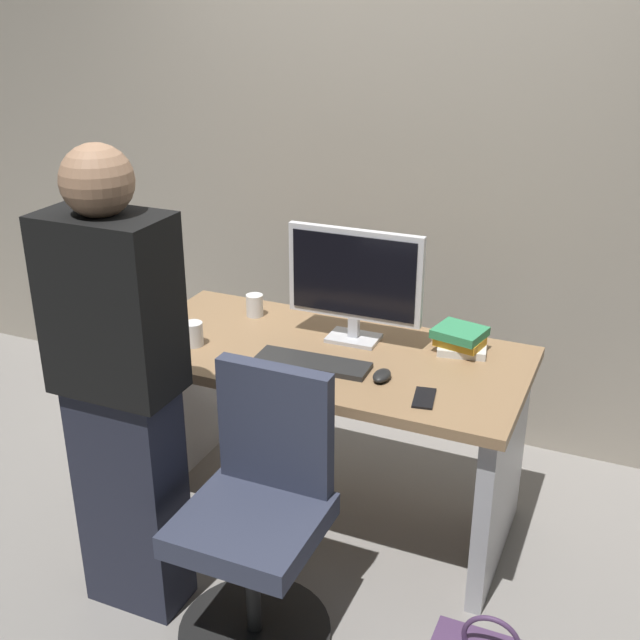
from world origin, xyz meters
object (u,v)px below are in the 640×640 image
Objects in this scene: desk at (325,403)px; monitor at (354,279)px; cup_by_monitor at (255,305)px; person_at_desk at (120,391)px; mouse at (382,376)px; cup_near_keyboard at (193,334)px; office_chair at (259,523)px; keyboard at (313,363)px; cell_phone at (424,398)px; book_stack at (460,340)px.

monitor is (0.06, 0.14, 0.48)m from desk.
monitor is at bearing -8.03° from cup_by_monitor.
person_at_desk is 0.91m from mouse.
cup_by_monitor is (-0.69, 0.34, 0.03)m from mouse.
monitor reaches higher than desk.
cup_near_keyboard is 0.37m from cup_by_monitor.
office_chair is 1.74× the size of monitor.
desk is 0.27m from keyboard.
desk is 0.68m from office_chair.
desk is 0.56m from cell_phone.
cell_phone is (0.40, -0.35, -0.25)m from monitor.
cup_near_keyboard is (-0.56, -0.29, -0.21)m from monitor.
mouse is at bearing 146.96° from cell_phone.
cup_near_keyboard is (-0.49, -0.15, 0.27)m from desk.
person_at_desk reaches higher than office_chair.
mouse is (0.28, -0.14, 0.24)m from desk.
keyboard is at bearing 2.54° from cup_near_keyboard.
cup_by_monitor is 0.89m from book_stack.
keyboard is 2.99× the size of cell_phone.
keyboard is at bearing -144.87° from book_stack.
cell_phone is at bearing -25.65° from cup_by_monitor.
desk is 16.48× the size of cup_by_monitor.
cup_near_keyboard is at bearing 97.81° from person_at_desk.
keyboard is 4.56× the size of cup_near_keyboard.
person_at_desk is 0.92m from cup_by_monitor.
person_at_desk is 0.72m from keyboard.
monitor reaches higher than cell_phone.
person_at_desk reaches higher than cup_near_keyboard.
cup_by_monitor is 0.65× the size of cell_phone.
monitor is (0.48, 0.85, 0.17)m from person_at_desk.
book_stack is (0.48, 0.20, 0.28)m from desk.
keyboard is 0.58m from book_stack.
office_chair reaches higher than mouse.
book_stack is (0.41, 0.06, -0.21)m from monitor.
person_at_desk is at bearing -90.16° from cup_by_monitor.
cup_by_monitor is at bearing 153.64° from desk.
desk is 0.94× the size of person_at_desk.
cup_near_keyboard is at bearing -102.54° from cup_by_monitor.
keyboard is 0.50m from cup_near_keyboard.
office_chair reaches higher than cup_by_monitor.
mouse is 0.77m from cup_by_monitor.
desk is 0.89m from person_at_desk.
keyboard is at bearing 54.22° from person_at_desk.
desk is at bearing 153.64° from mouse.
cup_near_keyboard is (-0.08, 0.56, -0.04)m from person_at_desk.
person_at_desk is 17.36× the size of cup_near_keyboard.
cup_by_monitor reaches higher than desk.
cup_near_keyboard is (-0.54, 0.52, 0.37)m from office_chair.
monitor is 0.47m from book_stack.
cup_by_monitor is (-0.48, 0.07, -0.21)m from monitor.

